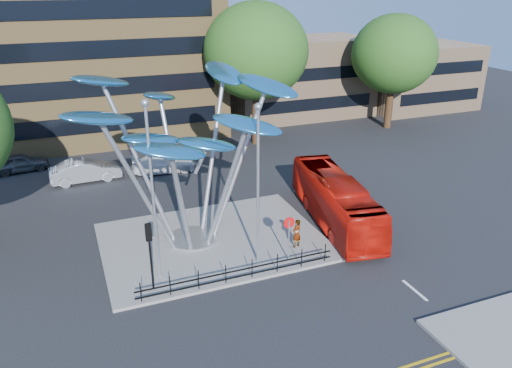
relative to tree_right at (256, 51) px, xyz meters
name	(u,v)px	position (x,y,z in m)	size (l,w,h in m)	color
ground	(272,297)	(-8.00, -22.00, -8.04)	(120.00, 120.00, 0.00)	black
traffic_island	(213,241)	(-9.00, -16.00, -7.96)	(12.00, 9.00, 0.15)	slate
low_building_near	(298,77)	(8.00, 8.00, -4.04)	(15.00, 8.00, 8.00)	tan
low_building_far	(418,76)	(22.00, 6.00, -4.54)	(12.00, 8.00, 7.00)	tan
tree_right	(256,51)	(0.00, 0.00, 0.00)	(8.80, 8.80, 12.11)	black
tree_far	(394,54)	(14.00, 0.00, -0.93)	(8.00, 8.00, 10.81)	black
leaf_sculpture	(185,122)	(-10.07, -15.32, -1.16)	(12.72, 9.54, 9.51)	#9EA0A5
street_lamp_left	(151,177)	(-12.50, -18.50, -2.68)	(0.36, 0.36, 8.80)	#9EA0A5
street_lamp_right	(258,172)	(-7.50, -19.00, -2.94)	(0.36, 0.36, 8.30)	#9EA0A5
traffic_light_island	(149,243)	(-13.00, -19.50, -5.42)	(0.28, 0.18, 3.42)	black
no_entry_sign_island	(289,231)	(-6.00, -19.48, -6.22)	(0.60, 0.10, 2.45)	#9EA0A5
pedestrian_railing_front	(239,273)	(-9.00, -20.30, -7.48)	(10.00, 0.06, 1.00)	black
red_bus	(335,200)	(-1.40, -16.24, -6.61)	(2.40, 10.24, 2.85)	#B81108
pedestrian	(297,233)	(-5.00, -18.39, -7.07)	(0.60, 0.39, 1.63)	gray
parked_car_left	(20,163)	(-19.33, 0.13, -7.34)	(1.65, 4.11, 1.40)	#3F4247
parked_car_mid	(85,171)	(-14.83, -3.83, -7.22)	(1.72, 4.94, 1.63)	#B8BCC1
parked_car_right	(163,163)	(-9.19, -4.00, -7.36)	(1.91, 4.69, 1.36)	silver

